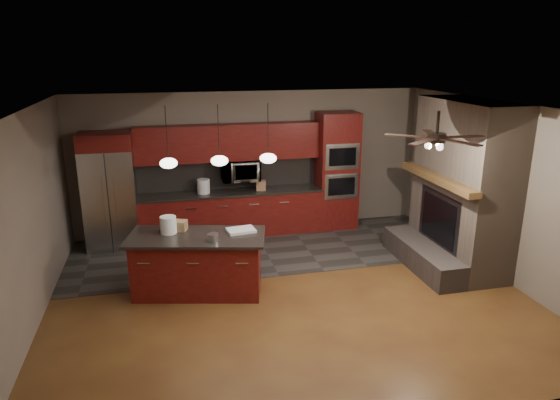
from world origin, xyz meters
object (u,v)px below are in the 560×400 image
object	(u,v)px
refrigerator	(110,191)
counter_bucket	(203,186)
microwave	(240,170)
kitchen_island	(198,264)
paint_tray	(241,230)
counter_box	(261,185)
oven_tower	(337,171)
paint_can	(213,237)
cardboard_box	(179,225)
white_bucket	(168,225)

from	to	relation	value
refrigerator	counter_bucket	xyz separation A→B (m)	(1.71, 0.08, -0.04)
microwave	kitchen_island	distance (m)	2.74
microwave	paint_tray	world-z (taller)	microwave
microwave	counter_bucket	world-z (taller)	microwave
refrigerator	kitchen_island	world-z (taller)	refrigerator
counter_box	kitchen_island	bearing A→B (deg)	-109.53
oven_tower	refrigerator	size ratio (longest dim) A/B	1.11
refrigerator	paint_tray	xyz separation A→B (m)	(2.07, -2.24, -0.14)
paint_can	refrigerator	bearing A→B (deg)	122.55
oven_tower	cardboard_box	xyz separation A→B (m)	(-3.26, -2.04, -0.19)
refrigerator	cardboard_box	world-z (taller)	refrigerator
microwave	white_bucket	distance (m)	2.63
cardboard_box	paint_can	bearing A→B (deg)	-29.69
paint_can	counter_box	distance (m)	2.84
microwave	paint_can	world-z (taller)	microwave
microwave	refrigerator	world-z (taller)	refrigerator
paint_tray	counter_box	distance (m)	2.40
refrigerator	cardboard_box	xyz separation A→B (m)	(1.15, -1.97, -0.08)
paint_tray	counter_bucket	distance (m)	2.35
oven_tower	paint_tray	size ratio (longest dim) A/B	5.76
oven_tower	microwave	size ratio (longest dim) A/B	3.25
oven_tower	paint_can	xyz separation A→B (m)	(-2.80, -2.61, -0.22)
refrigerator	counter_bucket	bearing A→B (deg)	2.71
counter_bucket	white_bucket	bearing A→B (deg)	-108.40
paint_tray	microwave	bearing A→B (deg)	73.17
kitchen_island	counter_bucket	world-z (taller)	counter_bucket
microwave	kitchen_island	bearing A→B (deg)	-113.65
kitchen_island	paint_can	distance (m)	0.62
refrigerator	counter_bucket	size ratio (longest dim) A/B	7.77
counter_bucket	kitchen_island	bearing A→B (deg)	-97.73
white_bucket	refrigerator	bearing A→B (deg)	115.98
refrigerator	white_bucket	bearing A→B (deg)	-64.02
white_bucket	cardboard_box	bearing A→B (deg)	30.67
paint_can	cardboard_box	bearing A→B (deg)	129.23
cardboard_box	counter_box	distance (m)	2.61
white_bucket	microwave	bearing A→B (deg)	56.64
paint_can	kitchen_island	bearing A→B (deg)	128.68
kitchen_island	paint_can	size ratio (longest dim) A/B	13.29
paint_can	cardboard_box	xyz separation A→B (m)	(-0.46, 0.57, 0.02)
refrigerator	kitchen_island	size ratio (longest dim) A/B	0.99
microwave	counter_box	xyz separation A→B (m)	(0.40, -0.10, -0.30)
microwave	counter_box	world-z (taller)	microwave
oven_tower	paint_tray	xyz separation A→B (m)	(-2.35, -2.32, -0.25)
paint_can	counter_bucket	xyz separation A→B (m)	(0.10, 2.61, 0.06)
oven_tower	counter_bucket	size ratio (longest dim) A/B	8.58
oven_tower	counter_bucket	bearing A→B (deg)	179.84
microwave	cardboard_box	world-z (taller)	microwave
paint_can	cardboard_box	distance (m)	0.73
paint_tray	counter_bucket	size ratio (longest dim) A/B	1.49
kitchen_island	counter_bucket	size ratio (longest dim) A/B	7.85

